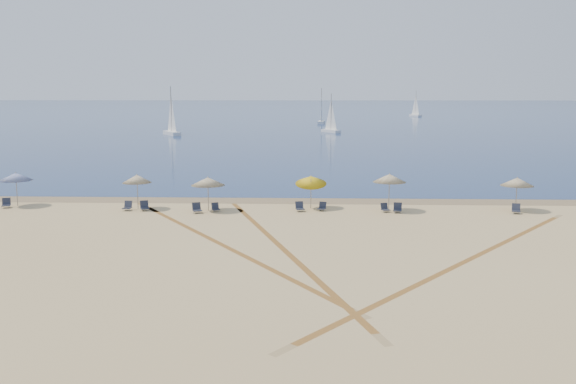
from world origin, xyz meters
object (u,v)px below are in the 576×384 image
at_px(umbrella_5, 517,182).
at_px(chair_2, 145,206).
at_px(sailboat_3, 416,108).
at_px(umbrella_3, 311,180).
at_px(chair_0, 6,203).
at_px(sailboat_1, 172,120).
at_px(chair_5, 300,207).
at_px(chair_6, 322,207).
at_px(umbrella_0, 16,177).
at_px(umbrella_2, 208,181).
at_px(umbrella_1, 137,179).
at_px(chair_8, 398,208).
at_px(chair_1, 128,206).
at_px(chair_4, 216,208).
at_px(chair_7, 385,208).
at_px(chair_9, 516,209).
at_px(sailboat_0, 321,113).
at_px(chair_3, 197,208).
at_px(sailboat_2, 331,121).
at_px(umbrella_4, 389,178).

bearing_deg(umbrella_5, chair_2, -178.19).
bearing_deg(umbrella_5, sailboat_3, 83.27).
height_order(umbrella_3, chair_0, umbrella_3).
height_order(umbrella_3, sailboat_1, sailboat_1).
bearing_deg(chair_5, umbrella_5, -10.76).
bearing_deg(chair_6, umbrella_0, -162.02).
relative_size(umbrella_0, umbrella_2, 1.03).
xyz_separation_m(umbrella_1, chair_5, (11.30, -0.42, -1.84)).
height_order(umbrella_2, chair_0, umbrella_2).
height_order(umbrella_0, chair_8, umbrella_0).
bearing_deg(chair_5, umbrella_3, 40.50).
bearing_deg(umbrella_1, chair_8, -2.18).
relative_size(chair_1, chair_4, 0.95).
distance_m(umbrella_0, chair_0, 2.00).
xyz_separation_m(chair_1, chair_7, (17.70, 0.07, -0.02)).
distance_m(chair_0, chair_9, 35.31).
bearing_deg(sailboat_3, chair_9, -118.94).
relative_size(chair_4, sailboat_0, 0.09).
bearing_deg(chair_4, sailboat_0, 63.02).
xyz_separation_m(umbrella_5, chair_4, (-20.60, -0.98, -1.75)).
bearing_deg(chair_3, chair_8, -19.91).
xyz_separation_m(chair_0, chair_1, (8.85, -0.69, -0.01)).
distance_m(umbrella_0, chair_2, 9.81).
xyz_separation_m(chair_9, sailboat_2, (-9.92, 78.57, 1.94)).
xyz_separation_m(umbrella_5, chair_3, (-21.79, -1.51, -1.71)).
bearing_deg(sailboat_2, umbrella_2, -129.92).
height_order(umbrella_0, chair_5, umbrella_0).
distance_m(chair_2, chair_4, 4.94).
bearing_deg(sailboat_0, chair_8, -83.17).
bearing_deg(chair_2, chair_3, -33.43).
relative_size(chair_1, sailboat_0, 0.08).
distance_m(sailboat_0, sailboat_2, 30.60).
height_order(chair_8, sailboat_0, sailboat_0).
bearing_deg(sailboat_1, chair_5, -101.91).
bearing_deg(umbrella_0, chair_8, -3.27).
bearing_deg(sailboat_3, chair_5, -124.35).
bearing_deg(chair_5, umbrella_4, -10.08).
xyz_separation_m(chair_0, chair_2, (10.03, -0.71, -0.00)).
bearing_deg(chair_2, chair_5, -22.13).
xyz_separation_m(umbrella_3, umbrella_5, (14.09, -0.36, -0.00)).
bearing_deg(sailboat_3, umbrella_3, -124.15).
bearing_deg(chair_5, chair_7, -13.80).
height_order(chair_8, sailboat_3, sailboat_3).
bearing_deg(chair_5, sailboat_2, 73.20).
xyz_separation_m(chair_2, sailboat_0, (14.06, 109.00, 2.25)).
bearing_deg(chair_0, sailboat_0, 57.90).
xyz_separation_m(sailboat_0, sailboat_3, (29.14, 41.45, -0.22)).
height_order(umbrella_4, chair_9, umbrella_4).
bearing_deg(chair_1, chair_8, 5.39).
relative_size(umbrella_1, chair_0, 3.08).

